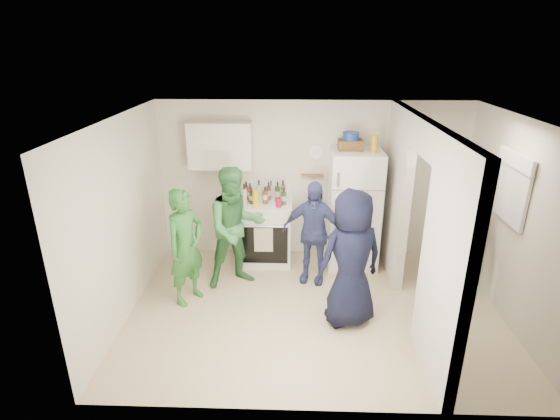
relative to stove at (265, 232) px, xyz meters
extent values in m
plane|color=#C4AD8A|center=(0.73, -1.37, -0.50)|extent=(4.80, 4.80, 0.00)
plane|color=silver|center=(0.73, 0.33, 0.75)|extent=(4.80, 0.00, 4.80)
plane|color=silver|center=(0.73, -3.07, 0.75)|extent=(4.80, 0.00, 4.80)
plane|color=silver|center=(-1.67, -1.37, 0.75)|extent=(0.00, 3.40, 3.40)
plane|color=silver|center=(3.13, -1.37, 0.75)|extent=(0.00, 3.40, 3.40)
plane|color=white|center=(0.73, -1.37, 2.00)|extent=(4.80, 4.80, 0.00)
cube|color=silver|center=(1.93, -0.27, 0.75)|extent=(0.12, 1.20, 2.50)
cube|color=silver|center=(1.93, -2.47, 0.75)|extent=(0.12, 1.20, 2.50)
cube|color=silver|center=(1.93, -1.37, 1.80)|extent=(0.12, 1.00, 0.40)
cube|color=white|center=(0.00, 0.00, 0.00)|extent=(0.84, 0.70, 1.00)
cube|color=silver|center=(-0.67, 0.15, 1.35)|extent=(0.95, 0.34, 0.70)
cube|color=white|center=(1.36, -0.03, 0.41)|extent=(0.75, 0.73, 1.83)
cube|color=brown|center=(1.26, 0.02, 1.40)|extent=(0.35, 0.25, 0.15)
cylinder|color=navy|center=(1.26, 0.02, 1.53)|extent=(0.24, 0.24, 0.11)
cylinder|color=orange|center=(1.58, -0.13, 1.45)|extent=(0.09, 0.09, 0.25)
cylinder|color=white|center=(0.78, 0.31, 1.20)|extent=(0.22, 0.02, 0.22)
cube|color=olive|center=(0.73, 0.28, 0.85)|extent=(0.35, 0.08, 0.03)
cube|color=black|center=(3.11, -1.17, 1.15)|extent=(0.03, 0.70, 0.80)
cube|color=white|center=(3.10, -1.17, 1.15)|extent=(0.04, 0.76, 0.86)
cube|color=white|center=(3.07, -1.17, 1.50)|extent=(0.04, 0.82, 0.18)
cylinder|color=yellow|center=(-0.12, -0.22, 0.62)|extent=(0.09, 0.09, 0.25)
cylinder|color=#B50C33|center=(0.22, -0.20, 0.56)|extent=(0.09, 0.09, 0.12)
imported|color=#2D6B2B|center=(-0.96, -1.18, 0.30)|extent=(0.64, 0.70, 1.59)
imported|color=#398249|center=(-0.36, -0.71, 0.37)|extent=(1.05, 0.95, 1.75)
imported|color=#374278|center=(0.72, -0.59, 0.26)|extent=(0.96, 0.58, 1.53)
imported|color=black|center=(1.14, -1.60, 0.37)|extent=(1.00, 0.84, 1.74)
imported|color=black|center=(2.57, -0.92, 0.35)|extent=(0.76, 1.16, 1.69)
cylinder|color=maroon|center=(-0.30, 0.11, 0.64)|extent=(0.08, 0.08, 0.29)
cylinder|color=#133B1E|center=(-0.20, -0.08, 0.62)|extent=(0.06, 0.06, 0.25)
cylinder|color=silver|center=(-0.10, 0.14, 0.66)|extent=(0.07, 0.07, 0.31)
cylinder|color=brown|center=(0.01, -0.05, 0.63)|extent=(0.08, 0.08, 0.27)
cylinder|color=#A1ACB2|center=(0.09, 0.19, 0.64)|extent=(0.06, 0.06, 0.28)
cylinder|color=#143816|center=(0.20, 0.03, 0.66)|extent=(0.08, 0.08, 0.32)
cylinder|color=olive|center=(0.28, 0.13, 0.66)|extent=(0.08, 0.08, 0.32)
cylinder|color=silver|center=(-0.30, -0.11, 0.66)|extent=(0.07, 0.07, 0.32)
cylinder|color=#592D0F|center=(0.05, 0.11, 0.64)|extent=(0.07, 0.07, 0.28)
cylinder|color=#27541C|center=(0.30, -0.10, 0.63)|extent=(0.07, 0.07, 0.26)
cylinder|color=#923721|center=(-0.23, 0.02, 0.65)|extent=(0.08, 0.08, 0.29)
camera|label=1|loc=(0.44, -6.29, 2.82)|focal=28.00mm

